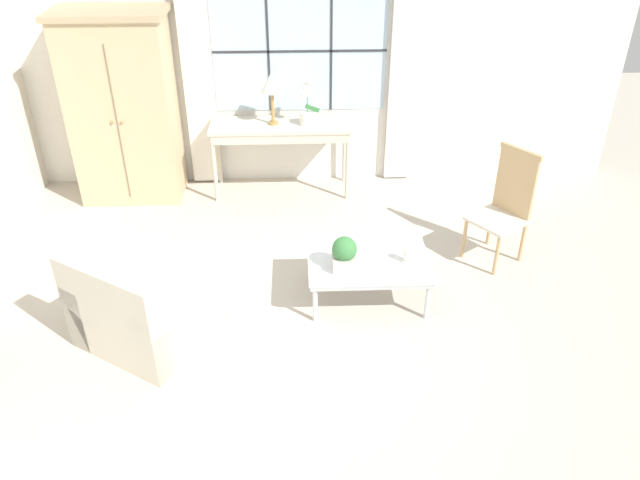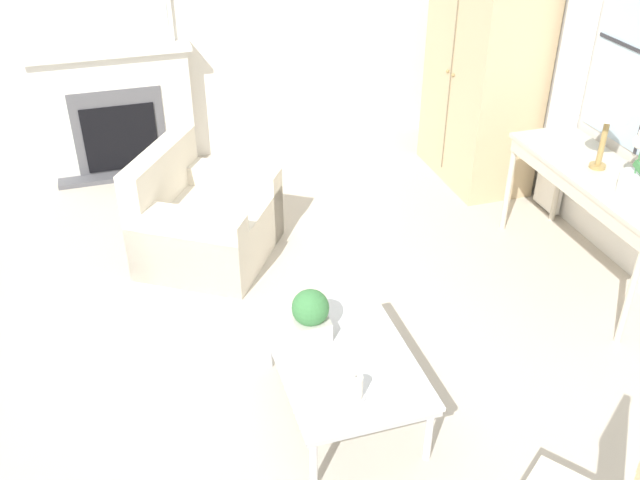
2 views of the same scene
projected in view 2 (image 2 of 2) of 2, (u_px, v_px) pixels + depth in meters
name	position (u px, v px, depth m)	size (l,w,h in m)	color
ground_plane	(220.00, 368.00, 4.30)	(14.00, 14.00, 0.00)	#BCB2A3
wall_left	(213.00, 3.00, 6.15)	(0.06, 7.20, 2.80)	silver
fireplace	(115.00, 101.00, 6.21)	(0.34, 1.39, 2.00)	#515156
armoire	(484.00, 65.00, 5.94)	(1.14, 0.66, 2.02)	tan
console_table	(601.00, 184.00, 4.76)	(1.53, 0.53, 0.81)	beige
table_lamp	(611.00, 106.00, 4.54)	(0.23, 0.23, 0.57)	#9E7F47
potted_orchid	(638.00, 165.00, 4.37)	(0.22, 0.17, 0.52)	white
armchair_upholstered	(204.00, 223.00, 5.20)	(1.23, 1.21, 0.83)	beige
coffee_table	(343.00, 361.00, 3.83)	(1.03, 0.71, 0.39)	silver
potted_plant_small	(310.00, 314.00, 3.87)	(0.21, 0.21, 0.29)	#BCB7AD
pillar_candle	(355.00, 389.00, 3.50)	(0.10, 0.10, 0.15)	silver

